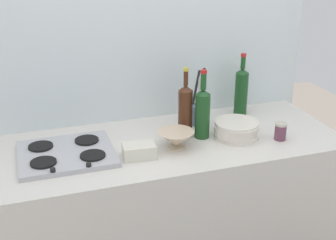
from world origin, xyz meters
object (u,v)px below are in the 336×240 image
at_px(wine_bottle_leftmost, 203,112).
at_px(plate_stack, 236,130).
at_px(butter_dish, 139,151).
at_px(stovetop_hob, 66,154).
at_px(condiment_jar_front, 280,131).
at_px(wine_bottle_mid_right, 185,110).
at_px(wine_bottle_mid_left, 241,91).
at_px(mixing_bowl, 176,139).
at_px(utensil_crock, 198,112).

bearing_deg(wine_bottle_leftmost, plate_stack, -19.35).
xyz_separation_m(plate_stack, butter_dish, (-0.54, -0.06, -0.01)).
height_order(stovetop_hob, condiment_jar_front, condiment_jar_front).
relative_size(stovetop_hob, wine_bottle_mid_right, 1.23).
height_order(wine_bottle_mid_left, mixing_bowl, wine_bottle_mid_left).
distance_m(stovetop_hob, wine_bottle_mid_left, 1.06).
height_order(plate_stack, condiment_jar_front, condiment_jar_front).
bearing_deg(wine_bottle_mid_left, stovetop_hob, -167.51).
bearing_deg(plate_stack, stovetop_hob, 176.27).
bearing_deg(condiment_jar_front, mixing_bowl, 172.35).
distance_m(stovetop_hob, wine_bottle_mid_right, 0.64).
height_order(plate_stack, utensil_crock, utensil_crock).
xyz_separation_m(utensil_crock, condiment_jar_front, (0.33, -0.32, -0.03)).
relative_size(stovetop_hob, utensil_crock, 1.40).
bearing_deg(wine_bottle_mid_left, wine_bottle_mid_right, -157.19).
height_order(mixing_bowl, butter_dish, mixing_bowl).
xyz_separation_m(wine_bottle_leftmost, wine_bottle_mid_left, (0.33, 0.23, 0.01)).
xyz_separation_m(stovetop_hob, condiment_jar_front, (1.07, -0.15, 0.03)).
relative_size(stovetop_hob, wine_bottle_leftmost, 1.24).
relative_size(mixing_bowl, condiment_jar_front, 1.99).
bearing_deg(wine_bottle_mid_left, butter_dish, -153.79).
bearing_deg(plate_stack, butter_dish, -173.49).
xyz_separation_m(wine_bottle_leftmost, butter_dish, (-0.37, -0.12, -0.11)).
bearing_deg(butter_dish, mixing_bowl, 11.07).
relative_size(butter_dish, utensil_crock, 0.48).
distance_m(stovetop_hob, utensil_crock, 0.76).
relative_size(wine_bottle_mid_left, condiment_jar_front, 3.96).
relative_size(plate_stack, wine_bottle_mid_left, 0.64).
distance_m(wine_bottle_leftmost, utensil_crock, 0.19).
xyz_separation_m(mixing_bowl, condiment_jar_front, (0.54, -0.07, -0.00)).
bearing_deg(wine_bottle_mid_right, mixing_bowl, -126.02).
distance_m(wine_bottle_mid_right, mixing_bowl, 0.19).
height_order(wine_bottle_mid_left, condiment_jar_front, wine_bottle_mid_left).
bearing_deg(mixing_bowl, wine_bottle_mid_left, 31.31).
bearing_deg(mixing_bowl, utensil_crock, 49.44).
xyz_separation_m(wine_bottle_mid_left, utensil_crock, (-0.29, -0.06, -0.07)).
bearing_deg(wine_bottle_leftmost, wine_bottle_mid_right, 142.96).
relative_size(wine_bottle_mid_right, utensil_crock, 1.14).
bearing_deg(utensil_crock, wine_bottle_leftmost, -104.13).
xyz_separation_m(plate_stack, mixing_bowl, (-0.34, -0.02, 0.00)).
distance_m(stovetop_hob, mixing_bowl, 0.53).
height_order(wine_bottle_leftmost, butter_dish, wine_bottle_leftmost).
bearing_deg(plate_stack, wine_bottle_mid_left, 59.83).
xyz_separation_m(stovetop_hob, wine_bottle_mid_left, (1.03, 0.23, 0.13)).
bearing_deg(stovetop_hob, wine_bottle_leftmost, 0.19).
distance_m(plate_stack, mixing_bowl, 0.34).
bearing_deg(utensil_crock, stovetop_hob, -166.85).
relative_size(plate_stack, wine_bottle_mid_right, 0.64).
bearing_deg(mixing_bowl, butter_dish, -168.93).
xyz_separation_m(plate_stack, wine_bottle_leftmost, (-0.17, 0.06, 0.10)).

